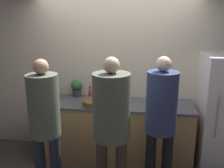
% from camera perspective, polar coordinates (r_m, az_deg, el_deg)
% --- Properties ---
extents(wall_back, '(5.20, 0.06, 2.60)m').
position_cam_1_polar(wall_back, '(4.03, 1.11, 2.30)').
color(wall_back, beige).
rests_on(wall_back, ground_plane).
extents(counter, '(2.37, 0.71, 0.93)m').
position_cam_1_polar(counter, '(3.98, 0.46, -10.54)').
color(counter, tan).
rests_on(counter, ground_plane).
extents(person_left, '(0.36, 0.36, 1.75)m').
position_cam_1_polar(person_left, '(3.03, -15.16, -7.51)').
color(person_left, '#232838').
rests_on(person_left, ground_plane).
extents(person_center, '(0.42, 0.42, 1.79)m').
position_cam_1_polar(person_center, '(2.80, -0.13, -7.63)').
color(person_center, '#38332D').
rests_on(person_center, ground_plane).
extents(person_right, '(0.37, 0.37, 1.76)m').
position_cam_1_polar(person_right, '(3.05, 11.14, -6.80)').
color(person_right, black).
rests_on(person_right, ground_plane).
extents(fruit_bowl, '(0.36, 0.36, 0.12)m').
position_cam_1_polar(fruit_bowl, '(3.67, -3.88, -4.24)').
color(fruit_bowl, brown).
rests_on(fruit_bowl, counter).
extents(utensil_crock, '(0.10, 0.10, 0.31)m').
position_cam_1_polar(utensil_crock, '(3.96, 9.45, -2.40)').
color(utensil_crock, silver).
rests_on(utensil_crock, counter).
extents(bottle_red, '(0.05, 0.05, 0.23)m').
position_cam_1_polar(bottle_red, '(3.89, -5.03, -2.44)').
color(bottle_red, red).
rests_on(bottle_red, counter).
extents(cup_blue, '(0.08, 0.08, 0.09)m').
position_cam_1_polar(cup_blue, '(3.63, 12.43, -4.78)').
color(cup_blue, '#335184').
rests_on(cup_blue, counter).
extents(potted_plant, '(0.18, 0.18, 0.27)m').
position_cam_1_polar(potted_plant, '(4.10, -8.10, -0.78)').
color(potted_plant, '#3D3D42').
rests_on(potted_plant, counter).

